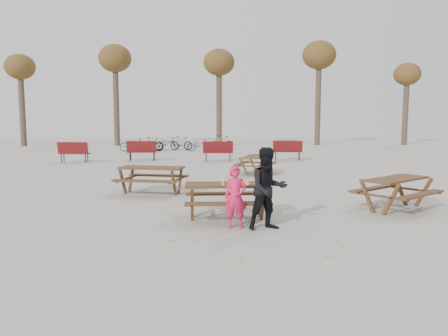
{
  "coord_description": "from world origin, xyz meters",
  "views": [
    {
      "loc": [
        -0.61,
        -9.35,
        2.2
      ],
      "look_at": [
        0.0,
        1.0,
        1.0
      ],
      "focal_mm": 35.0,
      "sensor_mm": 36.0,
      "label": 1
    }
  ],
  "objects": [
    {
      "name": "soda_bottle",
      "position": [
        -0.09,
        -0.19,
        0.85
      ],
      "size": [
        0.07,
        0.07,
        0.17
      ],
      "color": "silver",
      "rests_on": "main_picnic_table"
    },
    {
      "name": "bicycle_row",
      "position": [
        -2.25,
        19.91,
        0.46
      ],
      "size": [
        7.63,
        1.95,
        0.98
      ],
      "color": "black",
      "rests_on": "ground"
    },
    {
      "name": "food_tray",
      "position": [
        0.39,
        -0.18,
        0.79
      ],
      "size": [
        0.18,
        0.11,
        0.03
      ],
      "primitive_type": "cube",
      "color": "white",
      "rests_on": "main_picnic_table"
    },
    {
      "name": "adult",
      "position": [
        0.75,
        -0.97,
        0.81
      ],
      "size": [
        0.91,
        0.79,
        1.63
      ],
      "primitive_type": "imported",
      "rotation": [
        0.0,
        0.0,
        0.24
      ],
      "color": "black",
      "rests_on": "ground"
    },
    {
      "name": "child",
      "position": [
        0.12,
        -0.83,
        0.63
      ],
      "size": [
        0.46,
        0.31,
        1.25
      ],
      "primitive_type": "imported",
      "rotation": [
        0.0,
        0.0,
        0.02
      ],
      "color": "#DF1B51",
      "rests_on": "ground"
    },
    {
      "name": "picnic_table_north",
      "position": [
        -1.96,
        3.26,
        0.39
      ],
      "size": [
        2.13,
        1.88,
        0.79
      ],
      "primitive_type": null,
      "rotation": [
        0.0,
        0.0,
        -0.25
      ],
      "color": "#3B2015",
      "rests_on": "ground"
    },
    {
      "name": "fallen_leaves",
      "position": [
        0.5,
        2.5,
        0.0
      ],
      "size": [
        11.0,
        11.0,
        0.01
      ],
      "primitive_type": null,
      "color": "#A8A528",
      "rests_on": "ground"
    },
    {
      "name": "park_bench_row",
      "position": [
        -1.45,
        12.68,
        0.52
      ],
      "size": [
        12.26,
        1.31,
        1.03
      ],
      "color": "maroon",
      "rests_on": "ground"
    },
    {
      "name": "picnic_table_east",
      "position": [
        4.1,
        0.68,
        0.39
      ],
      "size": [
        2.3,
        2.22,
        0.77
      ],
      "primitive_type": null,
      "rotation": [
        0.0,
        0.0,
        0.63
      ],
      "color": "#3B2015",
      "rests_on": "ground"
    },
    {
      "name": "ground",
      "position": [
        0.0,
        0.0,
        0.0
      ],
      "size": [
        80.0,
        80.0,
        0.0
      ],
      "primitive_type": "plane",
      "color": "gray",
      "rests_on": "ground"
    },
    {
      "name": "picnic_table_far",
      "position": [
        1.6,
        7.39,
        0.36
      ],
      "size": [
        1.85,
        2.05,
        0.72
      ],
      "primitive_type": null,
      "rotation": [
        0.0,
        0.0,
        1.22
      ],
      "color": "#3B2015",
      "rests_on": "ground"
    },
    {
      "name": "bread_roll",
      "position": [
        0.39,
        -0.18,
        0.83
      ],
      "size": [
        0.14,
        0.06,
        0.05
      ],
      "primitive_type": "ellipsoid",
      "color": "tan",
      "rests_on": "food_tray"
    },
    {
      "name": "main_picnic_table",
      "position": [
        0.0,
        0.0,
        0.59
      ],
      "size": [
        1.8,
        1.45,
        0.78
      ],
      "color": "#3B2015",
      "rests_on": "ground"
    },
    {
      "name": "tree_row",
      "position": [
        0.9,
        25.15,
        6.19
      ],
      "size": [
        32.17,
        3.52,
        8.26
      ],
      "color": "#382B21",
      "rests_on": "ground"
    }
  ]
}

